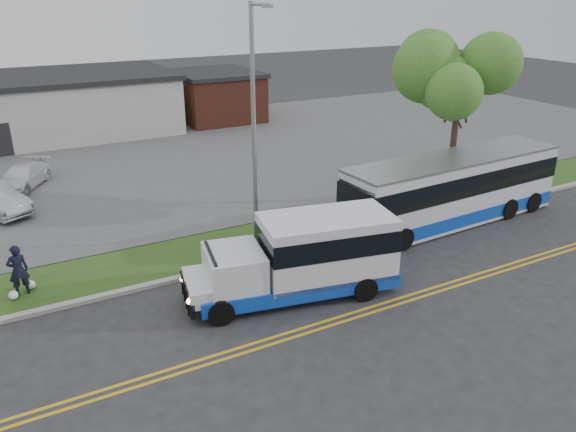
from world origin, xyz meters
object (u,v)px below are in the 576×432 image
streetlight_near (254,121)px  transit_bus (452,189)px  tree_east (461,75)px  parked_car_b (22,176)px  pedestrian (18,270)px  shuttle_bus (307,254)px

streetlight_near → transit_bus: streetlight_near is taller
tree_east → parked_car_b: tree_east is taller
pedestrian → parked_car_b: pedestrian is taller
streetlight_near → pedestrian: 10.09m
streetlight_near → shuttle_bus: size_ratio=1.24×
parked_car_b → tree_east: bearing=-1.5°
tree_east → transit_bus: (-2.18, -2.40, -4.64)m
shuttle_bus → transit_bus: size_ratio=0.68×
transit_bus → parked_car_b: (-16.87, 14.29, -0.85)m
tree_east → pedestrian: 20.83m
tree_east → parked_car_b: bearing=148.0°
tree_east → shuttle_bus: (-11.30, -4.94, -4.70)m
shuttle_bus → pedestrian: size_ratio=4.09×
shuttle_bus → transit_bus: (9.12, 2.53, 0.06)m
streetlight_near → shuttle_bus: streetlight_near is taller
tree_east → pedestrian: (-20.17, -0.44, -5.17)m
parked_car_b → shuttle_bus: bearing=-34.8°
streetlight_near → transit_bus: bearing=-13.6°
streetlight_near → parked_car_b: size_ratio=2.25×
shuttle_bus → parked_car_b: size_ratio=1.81×
pedestrian → parked_car_b: size_ratio=0.44×
tree_east → shuttle_bus: 13.20m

